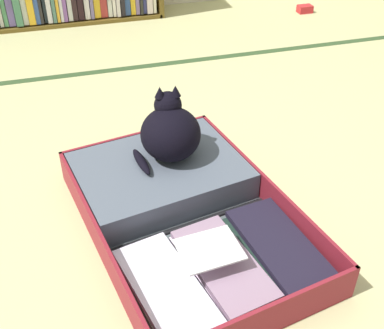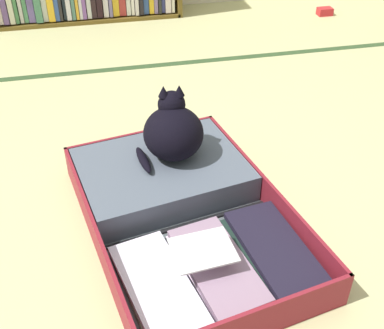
% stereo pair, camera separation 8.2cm
% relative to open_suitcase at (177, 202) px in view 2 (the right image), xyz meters
% --- Properties ---
extents(ground_plane, '(10.00, 10.00, 0.00)m').
position_rel_open_suitcase_xyz_m(ground_plane, '(-0.01, -0.15, -0.05)').
color(ground_plane, '#C3C086').
extents(tatami_border, '(4.80, 0.05, 0.00)m').
position_rel_open_suitcase_xyz_m(tatami_border, '(-0.01, 1.24, -0.05)').
color(tatami_border, '#324C29').
rests_on(tatami_border, ground_plane).
extents(open_suitcase, '(0.78, 1.04, 0.12)m').
position_rel_open_suitcase_xyz_m(open_suitcase, '(0.00, 0.00, 0.00)').
color(open_suitcase, maroon).
rests_on(open_suitcase, ground_plane).
extents(black_cat, '(0.26, 0.24, 0.27)m').
position_rel_open_suitcase_xyz_m(black_cat, '(0.02, 0.19, 0.17)').
color(black_cat, black).
rests_on(black_cat, open_suitcase).
extents(small_red_pouch, '(0.10, 0.07, 0.05)m').
position_rel_open_suitcase_xyz_m(small_red_pouch, '(1.41, 1.81, -0.03)').
color(small_red_pouch, red).
rests_on(small_red_pouch, ground_plane).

